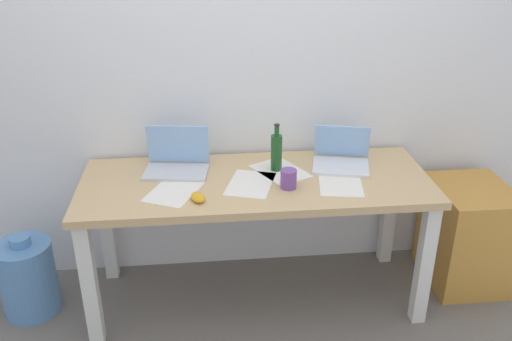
{
  "coord_description": "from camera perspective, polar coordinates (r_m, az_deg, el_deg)",
  "views": [
    {
      "loc": [
        -0.25,
        -2.48,
        1.95
      ],
      "look_at": [
        0.0,
        0.0,
        0.78
      ],
      "focal_mm": 38.38,
      "sensor_mm": 36.0,
      "label": 1
    }
  ],
  "objects": [
    {
      "name": "water_cooler_jug",
      "position": [
        3.19,
        -22.69,
        -10.22
      ],
      "size": [
        0.3,
        0.3,
        0.46
      ],
      "color": "#598CC6",
      "rests_on": "ground"
    },
    {
      "name": "paper_sheet_front_left",
      "position": [
        2.69,
        -8.53,
        -2.14
      ],
      "size": [
        0.31,
        0.36,
        0.0
      ],
      "primitive_type": "cube",
      "rotation": [
        0.0,
        0.0,
        -0.43
      ],
      "color": "white",
      "rests_on": "desk"
    },
    {
      "name": "beer_bottle",
      "position": [
        2.84,
        2.14,
        1.96
      ],
      "size": [
        0.06,
        0.06,
        0.26
      ],
      "color": "#1E5123",
      "rests_on": "desk"
    },
    {
      "name": "coffee_mug",
      "position": [
        2.68,
        3.41,
        -0.88
      ],
      "size": [
        0.08,
        0.08,
        0.09
      ],
      "primitive_type": "cylinder",
      "color": "#724799",
      "rests_on": "desk"
    },
    {
      "name": "paper_sheet_near_back",
      "position": [
        2.86,
        2.54,
        -0.05
      ],
      "size": [
        0.32,
        0.36,
        0.0
      ],
      "primitive_type": "cube",
      "rotation": [
        0.0,
        0.0,
        0.49
      ],
      "color": "white",
      "rests_on": "desk"
    },
    {
      "name": "laptop_right",
      "position": [
        2.94,
        8.86,
        1.23
      ],
      "size": [
        0.34,
        0.31,
        0.2
      ],
      "color": "silver",
      "rests_on": "desk"
    },
    {
      "name": "paper_sheet_front_right",
      "position": [
        2.77,
        8.79,
        -1.31
      ],
      "size": [
        0.25,
        0.33,
        0.0
      ],
      "primitive_type": "cube",
      "rotation": [
        0.0,
        0.0,
        -0.16
      ],
      "color": "white",
      "rests_on": "desk"
    },
    {
      "name": "back_wall",
      "position": [
        2.96,
        -0.8,
        12.48
      ],
      "size": [
        5.2,
        0.08,
        2.6
      ],
      "primitive_type": "cube",
      "color": "white",
      "rests_on": "ground"
    },
    {
      "name": "computer_mouse",
      "position": [
        2.58,
        -6.07,
        -2.79
      ],
      "size": [
        0.09,
        0.11,
        0.03
      ],
      "primitive_type": "ellipsoid",
      "rotation": [
        0.0,
        0.0,
        0.32
      ],
      "color": "gold",
      "rests_on": "desk"
    },
    {
      "name": "paper_sheet_center",
      "position": [
        2.73,
        -0.58,
        -1.39
      ],
      "size": [
        0.29,
        0.35,
        0.0
      ],
      "primitive_type": "cube",
      "rotation": [
        0.0,
        0.0,
        -0.31
      ],
      "color": "white",
      "rests_on": "desk"
    },
    {
      "name": "laptop_left",
      "position": [
        2.87,
        -8.25,
        0.92
      ],
      "size": [
        0.35,
        0.26,
        0.23
      ],
      "color": "silver",
      "rests_on": "desk"
    },
    {
      "name": "desk",
      "position": [
        2.82,
        0.0,
        -2.75
      ],
      "size": [
        1.78,
        0.68,
        0.73
      ],
      "color": "tan",
      "rests_on": "ground"
    },
    {
      "name": "ground_plane",
      "position": [
        3.17,
        0.0,
        -12.89
      ],
      "size": [
        8.0,
        8.0,
        0.0
      ],
      "primitive_type": "plane",
      "color": "slate"
    },
    {
      "name": "filing_cabinet",
      "position": [
        3.36,
        21.1,
        -6.24
      ],
      "size": [
        0.4,
        0.48,
        0.59
      ],
      "primitive_type": "cube",
      "color": "#C68938",
      "rests_on": "ground"
    }
  ]
}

